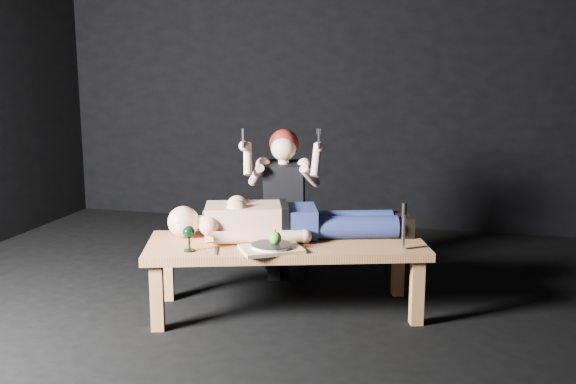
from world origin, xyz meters
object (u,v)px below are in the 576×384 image
object	(u,v)px
lying_man	(293,217)
goblet	(189,239)
table	(286,277)
kneeling_woman	(285,204)
carving_knife	(404,226)
serving_tray	(271,249)

from	to	relation	value
lying_man	goblet	distance (m)	0.70
goblet	table	bearing A→B (deg)	35.03
table	lying_man	size ratio (longest dim) A/B	1.05
kneeling_woman	carving_knife	size ratio (longest dim) A/B	4.01
kneeling_woman	goblet	distance (m)	0.98
lying_man	kneeling_woman	bearing A→B (deg)	92.45
serving_tray	table	bearing A→B (deg)	81.71
kneeling_woman	goblet	size ratio (longest dim) A/B	7.42
table	lying_man	world-z (taller)	lying_man
table	goblet	distance (m)	0.67
table	carving_knife	xyz separation A→B (m)	(0.71, 0.01, 0.36)
lying_man	serving_tray	xyz separation A→B (m)	(-0.04, -0.36, -0.12)
serving_tray	carving_knife	world-z (taller)	carving_knife
carving_knife	kneeling_woman	bearing A→B (deg)	128.88
lying_man	carving_knife	size ratio (longest dim) A/B	5.78
kneeling_woman	serving_tray	world-z (taller)	kneeling_woman
lying_man	table	bearing A→B (deg)	-110.59
kneeling_woman	carving_knife	bearing A→B (deg)	-41.85
table	carving_knife	world-z (taller)	carving_knife
serving_tray	carving_knife	size ratio (longest dim) A/B	1.24
kneeling_woman	serving_tray	bearing A→B (deg)	-89.79
table	lying_man	distance (m)	0.38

